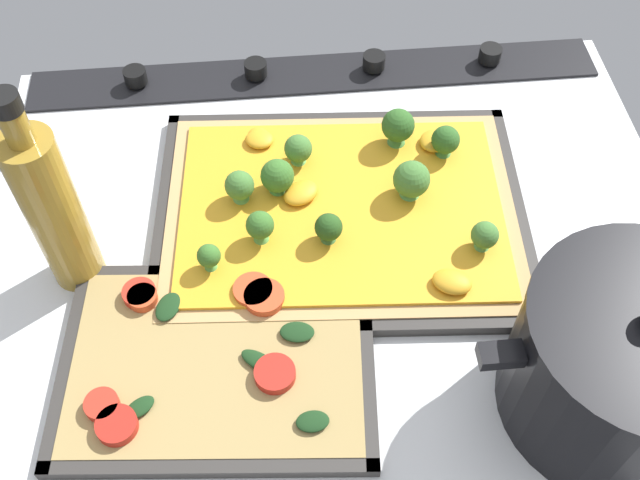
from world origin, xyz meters
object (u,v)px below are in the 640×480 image
Objects in this scene: baking_tray_back at (218,364)px; oil_bottle at (53,209)px; broccoli_pizza at (343,203)px; cooking_pot at (625,365)px; baking_tray_front at (341,215)px; veggie_pizza_back at (215,357)px.

oil_bottle is at bearing -41.20° from baking_tray_back.
oil_bottle is (13.86, -12.13, 9.70)cm from baking_tray_back.
cooking_pot is at bearing 131.20° from broccoli_pizza.
oil_bottle is at bearing -21.32° from cooking_pot.
cooking_pot is (-21.09, 23.32, 6.64)cm from baking_tray_front.
baking_tray_back is 1.29× the size of oil_bottle.
baking_tray_front and baking_tray_back have the same top height.
cooking_pot is at bearing 168.50° from veggie_pizza_back.
oil_bottle is (27.23, 4.46, 9.73)cm from baking_tray_front.
veggie_pizza_back is 20.16cm from oil_bottle.
broccoli_pizza is 1.48× the size of cooking_pot.
baking_tray_front is 29.26cm from oil_bottle.
broccoli_pizza reaches higher than baking_tray_front.
baking_tray_back is 0.83cm from veggie_pizza_back.
broccoli_pizza reaches higher than baking_tray_back.
oil_bottle reaches higher than veggie_pizza_back.
cooking_pot reaches higher than broccoli_pizza.
broccoli_pizza is at bearing -129.48° from veggie_pizza_back.
cooking_pot is at bearing 132.13° from baking_tray_front.
veggie_pizza_back is at bearing -60.49° from baking_tray_back.
veggie_pizza_back is 1.08× the size of cooking_pot.
veggie_pizza_back is at bearing 50.18° from baking_tray_front.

